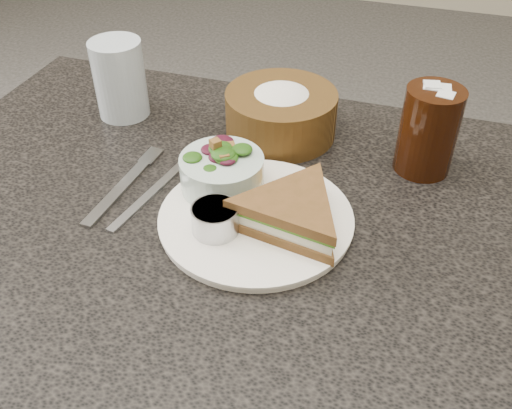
{
  "coord_description": "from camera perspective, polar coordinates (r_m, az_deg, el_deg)",
  "views": [
    {
      "loc": [
        0.21,
        -0.56,
        1.25
      ],
      "look_at": [
        0.04,
        -0.02,
        0.78
      ],
      "focal_mm": 40.0,
      "sensor_mm": 36.0,
      "label": 1
    }
  ],
  "objects": [
    {
      "name": "dining_table",
      "position": [
        1.06,
        -1.71,
        -16.33
      ],
      "size": [
        1.0,
        0.7,
        0.75
      ],
      "primitive_type": "cube",
      "color": "black",
      "rests_on": "floor"
    },
    {
      "name": "dinner_plate",
      "position": [
        0.75,
        0.0,
        -1.45
      ],
      "size": [
        0.25,
        0.25,
        0.01
      ],
      "primitive_type": "cylinder",
      "color": "white",
      "rests_on": "dining_table"
    },
    {
      "name": "sandwich",
      "position": [
        0.72,
        3.65,
        -0.84
      ],
      "size": [
        0.2,
        0.2,
        0.05
      ],
      "primitive_type": null,
      "rotation": [
        0.0,
        0.0,
        -0.17
      ],
      "color": "brown",
      "rests_on": "dinner_plate"
    },
    {
      "name": "salad_bowl",
      "position": [
        0.78,
        -3.44,
        3.72
      ],
      "size": [
        0.14,
        0.14,
        0.07
      ],
      "primitive_type": null,
      "rotation": [
        0.0,
        0.0,
        0.27
      ],
      "color": "#AEC5BB",
      "rests_on": "dinner_plate"
    },
    {
      "name": "dressing_ramekin",
      "position": [
        0.72,
        -4.09,
        -1.48
      ],
      "size": [
        0.07,
        0.07,
        0.04
      ],
      "primitive_type": "cylinder",
      "rotation": [
        0.0,
        0.0,
        -0.15
      ],
      "color": "#ACAEB2",
      "rests_on": "dinner_plate"
    },
    {
      "name": "orange_wedge",
      "position": [
        0.79,
        4.26,
        2.39
      ],
      "size": [
        0.09,
        0.09,
        0.03
      ],
      "primitive_type": "cone",
      "rotation": [
        0.0,
        0.0,
        0.46
      ],
      "color": "#FD8000",
      "rests_on": "dinner_plate"
    },
    {
      "name": "fork",
      "position": [
        0.83,
        -13.38,
        1.57
      ],
      "size": [
        0.03,
        0.18,
        0.0
      ],
      "primitive_type": "cube",
      "rotation": [
        0.0,
        0.0,
        -0.06
      ],
      "color": "#949595",
      "rests_on": "dining_table"
    },
    {
      "name": "knife",
      "position": [
        0.82,
        -10.08,
        1.46
      ],
      "size": [
        0.05,
        0.2,
        0.0
      ],
      "primitive_type": "cube",
      "rotation": [
        0.0,
        0.0,
        -0.17
      ],
      "color": "#B2B4B8",
      "rests_on": "dining_table"
    },
    {
      "name": "bread_basket",
      "position": [
        0.91,
        2.53,
        9.76
      ],
      "size": [
        0.19,
        0.19,
        0.1
      ],
      "primitive_type": null,
      "rotation": [
        0.0,
        0.0,
        0.09
      ],
      "color": "brown",
      "rests_on": "dining_table"
    },
    {
      "name": "cola_glass",
      "position": [
        0.85,
        16.93,
        7.42
      ],
      "size": [
        0.09,
        0.09,
        0.14
      ],
      "primitive_type": null,
      "rotation": [
        0.0,
        0.0,
        0.11
      ],
      "color": "black",
      "rests_on": "dining_table"
    },
    {
      "name": "water_glass",
      "position": [
        0.98,
        -13.47,
        12.11
      ],
      "size": [
        0.09,
        0.09,
        0.13
      ],
      "primitive_type": "cylinder",
      "rotation": [
        0.0,
        0.0,
        0.04
      ],
      "color": "#AEBBC6",
      "rests_on": "dining_table"
    }
  ]
}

